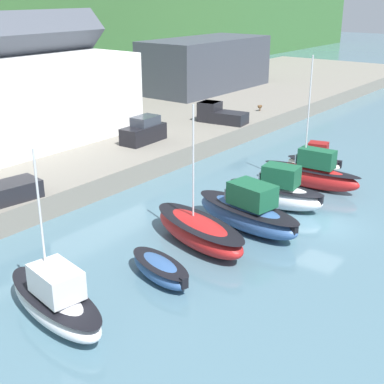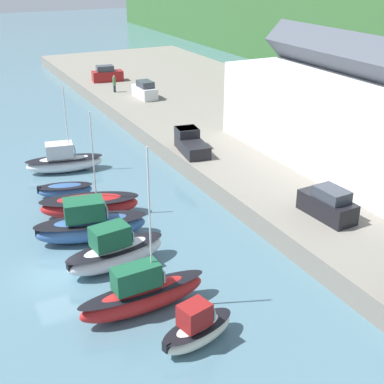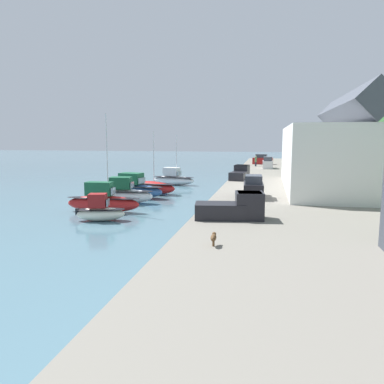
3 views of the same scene
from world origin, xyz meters
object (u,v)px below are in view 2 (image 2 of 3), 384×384
(moored_boat_1, at_px, (65,190))
(parked_car_0, at_px, (145,91))
(parked_car_1, at_px, (328,204))
(person_on_quay, at_px, (114,84))
(moored_boat_5, at_px, (142,294))
(moored_boat_6, at_px, (197,329))
(moored_boat_4, at_px, (115,252))
(parked_car_2, at_px, (107,75))
(pickup_truck_1, at_px, (190,142))
(moored_boat_2, at_px, (90,205))
(moored_boat_0, at_px, (64,161))
(moored_boat_3, at_px, (90,225))

(moored_boat_1, relative_size, parked_car_0, 1.09)
(parked_car_1, relative_size, person_on_quay, 2.00)
(moored_boat_5, xyz_separation_m, moored_boat_6, (3.68, 1.45, -0.25))
(moored_boat_1, relative_size, moored_boat_6, 1.02)
(moored_boat_1, xyz_separation_m, moored_boat_4, (11.94, 0.11, 0.51))
(moored_boat_5, bearing_deg, parked_car_2, 160.70)
(parked_car_0, bearing_deg, pickup_truck_1, -101.49)
(moored_boat_6, height_order, parked_car_2, parked_car_2)
(parked_car_1, relative_size, parked_car_2, 0.98)
(moored_boat_2, height_order, moored_boat_5, moored_boat_5)
(moored_boat_4, xyz_separation_m, person_on_quay, (-37.56, 13.10, 1.56))
(moored_boat_1, relative_size, moored_boat_4, 0.68)
(moored_boat_0, bearing_deg, pickup_truck_1, 78.97)
(moored_boat_0, bearing_deg, parked_car_0, 148.03)
(moored_boat_1, xyz_separation_m, person_on_quay, (-25.62, 13.21, 2.08))
(moored_boat_0, relative_size, moored_boat_1, 1.66)
(moored_boat_2, bearing_deg, moored_boat_5, 12.56)
(parked_car_0, relative_size, pickup_truck_1, 0.86)
(moored_boat_2, distance_m, pickup_truck_1, 12.55)
(moored_boat_0, xyz_separation_m, parked_car_2, (-26.76, 13.09, 1.49))
(moored_boat_0, bearing_deg, person_on_quay, 159.85)
(parked_car_0, height_order, parked_car_2, same)
(moored_boat_1, distance_m, pickup_truck_1, 12.15)
(moored_boat_0, height_order, parked_car_2, moored_boat_0)
(moored_boat_1, height_order, person_on_quay, person_on_quay)
(moored_boat_3, height_order, moored_boat_4, moored_boat_3)
(moored_boat_3, distance_m, parked_car_2, 42.60)
(moored_boat_3, height_order, pickup_truck_1, pickup_truck_1)
(moored_boat_1, distance_m, moored_boat_2, 4.35)
(moored_boat_0, bearing_deg, moored_boat_3, 3.58)
(parked_car_2, height_order, pickup_truck_1, parked_car_2)
(moored_boat_6, relative_size, parked_car_0, 1.08)
(moored_boat_6, distance_m, pickup_truck_1, 24.31)
(moored_boat_0, height_order, moored_boat_2, moored_boat_2)
(moored_boat_4, distance_m, person_on_quay, 39.81)
(moored_boat_4, height_order, person_on_quay, person_on_quay)
(moored_boat_6, xyz_separation_m, parked_car_1, (-5.86, 12.97, 1.61))
(parked_car_0, xyz_separation_m, person_on_quay, (-4.55, -2.35, 0.18))
(parked_car_2, bearing_deg, parked_car_0, 13.37)
(moored_boat_0, relative_size, moored_boat_4, 1.14)
(moored_boat_1, xyz_separation_m, moored_boat_6, (20.57, 1.39, 0.28))
(parked_car_0, height_order, pickup_truck_1, parked_car_0)
(moored_boat_1, bearing_deg, moored_boat_3, 14.37)
(moored_boat_2, relative_size, moored_boat_3, 1.01)
(moored_boat_4, bearing_deg, moored_boat_2, 167.71)
(parked_car_2, height_order, person_on_quay, parked_car_2)
(moored_boat_4, relative_size, person_on_quay, 3.16)
(moored_boat_0, distance_m, person_on_quay, 23.48)
(parked_car_2, bearing_deg, moored_boat_1, -16.59)
(moored_boat_5, distance_m, person_on_quay, 44.55)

